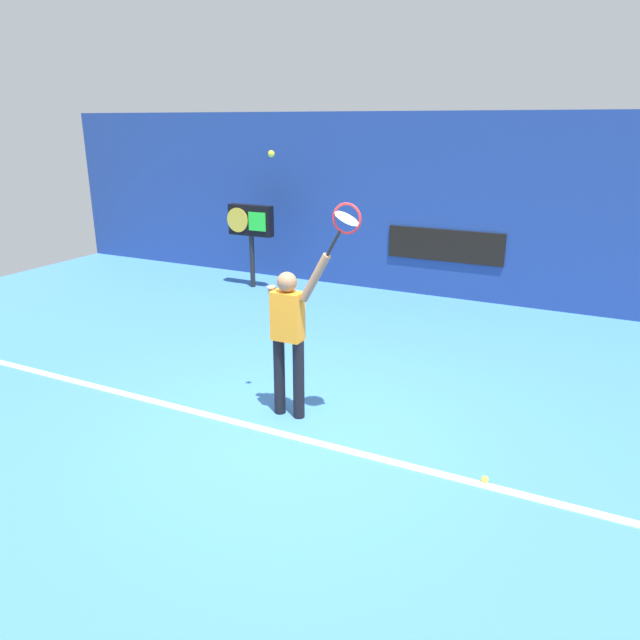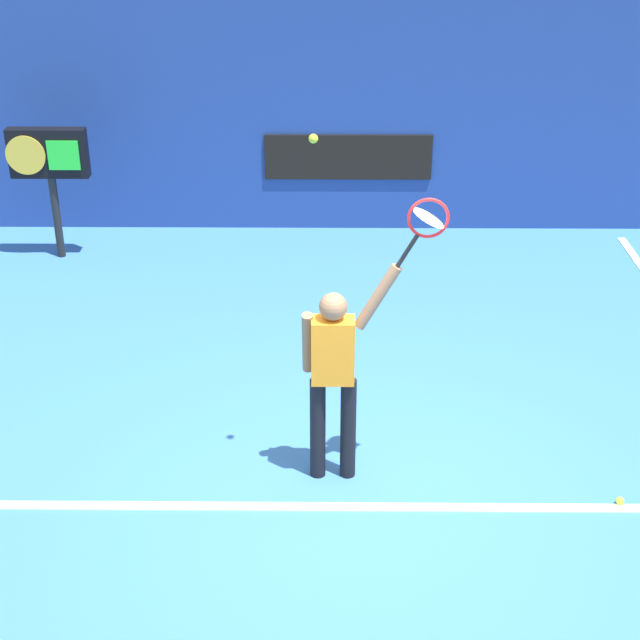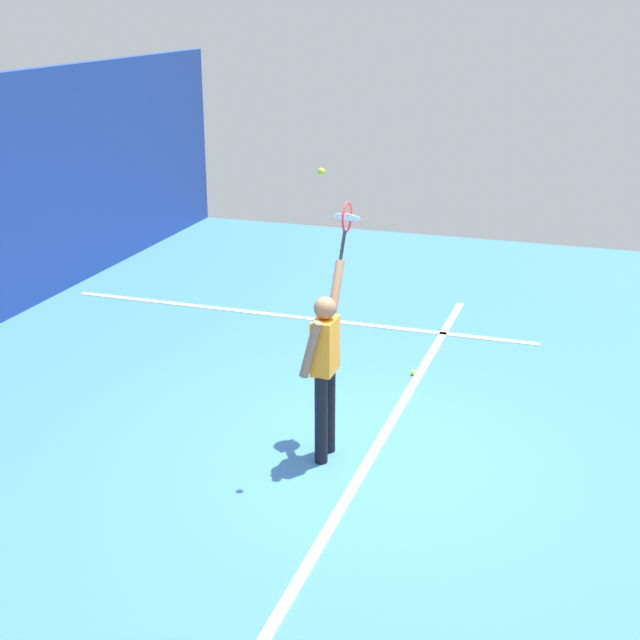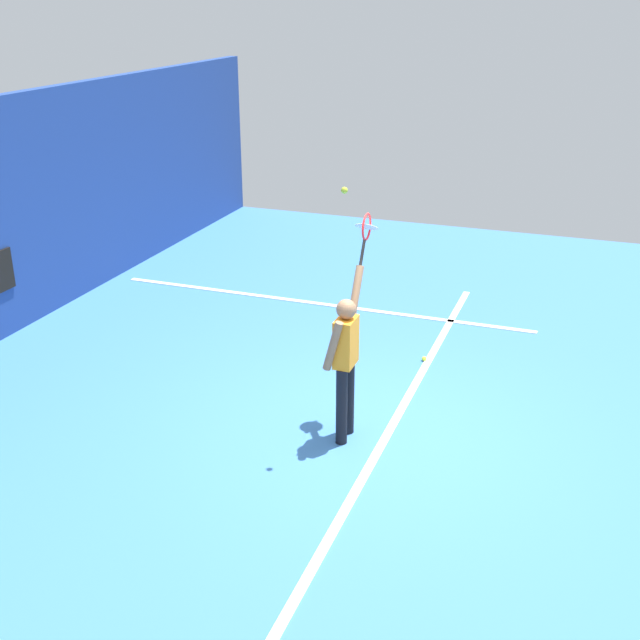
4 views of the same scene
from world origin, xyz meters
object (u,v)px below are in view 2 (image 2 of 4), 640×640
Objects in this scene: tennis_ball at (313,139)px; spare_ball at (620,501)px; tennis_player at (334,371)px; tennis_racket at (426,222)px; scoreboard_clock at (48,159)px.

spare_ball is (2.47, -0.37, -2.87)m from tennis_ball.
tennis_player is at bearing 170.39° from spare_ball.
tennis_player is 1.43m from tennis_racket.
tennis_ball is 0.04× the size of scoreboard_clock.
tennis_player reaches higher than spare_ball.
tennis_player is at bearing 5.89° from tennis_ball.
scoreboard_clock is (-4.11, 4.60, -0.99)m from tennis_racket.
scoreboard_clock is 24.38× the size of spare_ball.
tennis_racket is 0.37× the size of scoreboard_clock.
tennis_racket is at bearing 166.74° from spare_ball.
spare_ball is (2.31, -0.39, -0.98)m from tennis_player.
tennis_racket is 6.25m from scoreboard_clock.
scoreboard_clock is (-3.29, 4.61, -1.62)m from tennis_ball.
tennis_racket is 8.99× the size of tennis_ball.
tennis_player is 2.54m from spare_ball.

